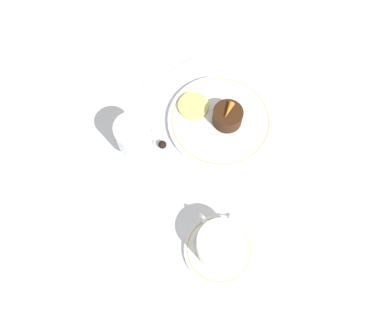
{
  "coord_description": "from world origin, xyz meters",
  "views": [
    {
      "loc": [
        -0.31,
        0.26,
        0.79
      ],
      "look_at": [
        -0.05,
        0.09,
        0.04
      ],
      "focal_mm": 35.0,
      "sensor_mm": 36.0,
      "label": 1
    }
  ],
  "objects_px": {
    "fork": "(165,74)",
    "dessert_cake": "(228,116)",
    "wine_glass": "(135,136)",
    "dinner_plate": "(220,121)",
    "coffee_cup": "(220,245)"
  },
  "relations": [
    {
      "from": "dinner_plate",
      "to": "coffee_cup",
      "type": "height_order",
      "value": "coffee_cup"
    },
    {
      "from": "fork",
      "to": "dessert_cake",
      "type": "relative_size",
      "value": 2.45
    },
    {
      "from": "coffee_cup",
      "to": "fork",
      "type": "distance_m",
      "value": 0.46
    },
    {
      "from": "coffee_cup",
      "to": "dessert_cake",
      "type": "bearing_deg",
      "value": -38.26
    },
    {
      "from": "wine_glass",
      "to": "coffee_cup",
      "type": "bearing_deg",
      "value": -174.72
    },
    {
      "from": "dinner_plate",
      "to": "dessert_cake",
      "type": "distance_m",
      "value": 0.03
    },
    {
      "from": "fork",
      "to": "dessert_cake",
      "type": "xyz_separation_m",
      "value": [
        -0.2,
        -0.05,
        0.03
      ]
    },
    {
      "from": "coffee_cup",
      "to": "wine_glass",
      "type": "height_order",
      "value": "wine_glass"
    },
    {
      "from": "wine_glass",
      "to": "dessert_cake",
      "type": "bearing_deg",
      "value": -103.92
    },
    {
      "from": "wine_glass",
      "to": "fork",
      "type": "xyz_separation_m",
      "value": [
        0.15,
        -0.16,
        -0.08
      ]
    },
    {
      "from": "fork",
      "to": "dinner_plate",
      "type": "bearing_deg",
      "value": -168.89
    },
    {
      "from": "dinner_plate",
      "to": "wine_glass",
      "type": "relative_size",
      "value": 2.16
    },
    {
      "from": "wine_glass",
      "to": "dessert_cake",
      "type": "xyz_separation_m",
      "value": [
        -0.05,
        -0.21,
        -0.04
      ]
    },
    {
      "from": "dinner_plate",
      "to": "dessert_cake",
      "type": "xyz_separation_m",
      "value": [
        -0.01,
        -0.01,
        0.03
      ]
    },
    {
      "from": "dinner_plate",
      "to": "fork",
      "type": "relative_size",
      "value": 1.47
    }
  ]
}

